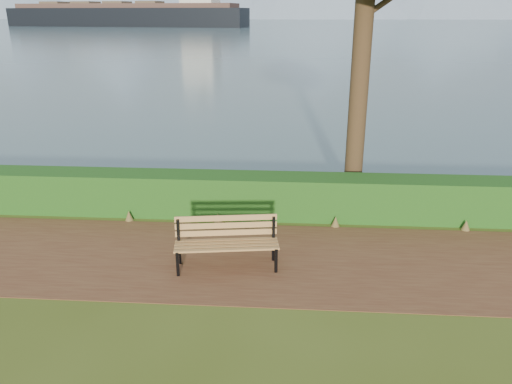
{
  "coord_description": "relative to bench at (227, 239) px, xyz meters",
  "views": [
    {
      "loc": [
        0.54,
        -8.49,
        4.62
      ],
      "look_at": [
        -0.16,
        1.2,
        1.1
      ],
      "focal_mm": 35.0,
      "sensor_mm": 36.0,
      "label": 1
    }
  ],
  "objects": [
    {
      "name": "ground",
      "position": [
        0.63,
        -0.03,
        -0.56
      ],
      "size": [
        140.0,
        140.0,
        0.0
      ],
      "primitive_type": "plane",
      "color": "#434F16",
      "rests_on": "ground"
    },
    {
      "name": "path",
      "position": [
        0.63,
        0.27,
        -0.56
      ],
      "size": [
        40.0,
        3.4,
        0.01
      ],
      "primitive_type": "cube",
      "color": "#5A2E1E",
      "rests_on": "ground"
    },
    {
      "name": "hedge",
      "position": [
        0.63,
        2.57,
        -0.06
      ],
      "size": [
        32.0,
        0.85,
        1.0
      ],
      "primitive_type": "cube",
      "color": "#154814",
      "rests_on": "ground"
    },
    {
      "name": "water",
      "position": [
        0.63,
        259.97,
        -0.56
      ],
      "size": [
        700.0,
        510.0,
        0.0
      ],
      "primitive_type": "cube",
      "color": "#405966",
      "rests_on": "ground"
    },
    {
      "name": "bench",
      "position": [
        0.0,
        0.0,
        0.0
      ],
      "size": [
        2.01,
        0.85,
        0.98
      ],
      "rotation": [
        0.0,
        0.0,
        0.15
      ],
      "color": "black",
      "rests_on": "ground"
    },
    {
      "name": "cargo_ship",
      "position": [
        -50.03,
        158.29,
        3.02
      ],
      "size": [
        80.16,
        24.77,
        24.04
      ],
      "rotation": [
        0.0,
        0.0,
        -0.16
      ],
      "color": "black",
      "rests_on": "ground"
    }
  ]
}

